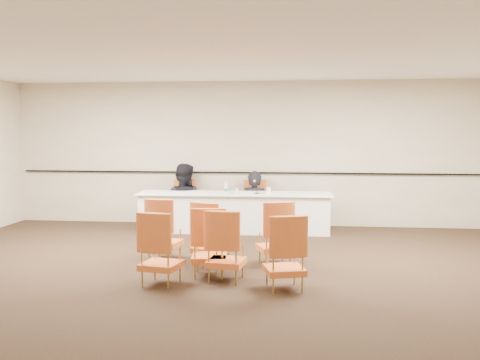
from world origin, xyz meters
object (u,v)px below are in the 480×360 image
object	(u,v)px
microphone	(257,187)
coffee_cup	(269,191)
panelist_main_chair	(254,204)
aud_chair_back_mid	(226,245)
water_bottle	(226,187)
aud_chair_back_right	(284,252)
aud_chair_front_mid	(212,234)
aud_chair_back_left	(161,248)
panelist_second	(183,207)
panelist_second_chair	(183,203)
aud_chair_front_left	(165,229)
aud_chair_front_right	(275,233)
panelist_main	(254,212)
drinking_glass	(236,191)
aud_chair_extra	(209,241)
panel_table	(234,212)

from	to	relation	value
microphone	coffee_cup	size ratio (longest dim) A/B	1.91
panelist_main_chair	aud_chair_back_mid	size ratio (longest dim) A/B	1.00
water_bottle	aud_chair_back_right	xyz separation A→B (m)	(1.25, -3.74, -0.40)
aud_chair_back_mid	aud_chair_back_right	xyz separation A→B (m)	(0.77, -0.30, 0.00)
coffee_cup	aud_chair_back_right	xyz separation A→B (m)	(0.41, -3.65, -0.35)
aud_chair_front_mid	aud_chair_back_left	bearing A→B (deg)	-94.02
aud_chair_back_left	panelist_second	bearing A→B (deg)	109.26
panelist_second_chair	aud_chair_front_left	bearing A→B (deg)	-84.01
panelist_main_chair	aud_chair_front_right	world-z (taller)	same
panelist_second_chair	microphone	xyz separation A→B (m)	(1.60, -0.61, 0.41)
panelist_second	panelist_second_chair	distance (m)	0.09
panelist_main_chair	aud_chair_front_mid	distance (m)	3.32
panelist_main	aud_chair_front_mid	world-z (taller)	panelist_main
panelist_main_chair	water_bottle	bearing A→B (deg)	-130.08
aud_chair_front_mid	aud_chair_back_mid	size ratio (longest dim) A/B	1.00
panelist_main_chair	water_bottle	size ratio (longest dim) A/B	4.15
water_bottle	drinking_glass	size ratio (longest dim) A/B	2.29
aud_chair_front_mid	panelist_main	bearing A→B (deg)	105.84
aud_chair_front_left	aud_chair_back_right	bearing A→B (deg)	-26.80
microphone	aud_chair_front_right	world-z (taller)	microphone
microphone	water_bottle	xyz separation A→B (m)	(-0.61, 0.02, -0.02)
coffee_cup	aud_chair_back_right	size ratio (longest dim) A/B	0.15
panelist_main	panelist_second_chair	distance (m)	1.50
panelist_main_chair	drinking_glass	distance (m)	0.83
water_bottle	coffee_cup	bearing A→B (deg)	-6.54
panelist_main	aud_chair_back_left	bearing A→B (deg)	88.71
panelist_main_chair	aud_chair_extra	xyz separation A→B (m)	(-0.28, -3.84, 0.00)
panelist_second	drinking_glass	size ratio (longest dim) A/B	18.29
aud_chair_extra	panelist_second_chair	bearing A→B (deg)	101.27
drinking_glass	coffee_cup	size ratio (longest dim) A/B	0.72
panelist_main_chair	aud_chair_back_left	bearing A→B (deg)	-101.99
coffee_cup	aud_chair_front_mid	size ratio (longest dim) A/B	0.15
microphone	aud_chair_back_left	size ratio (longest dim) A/B	0.28
aud_chair_back_left	aud_chair_back_mid	world-z (taller)	same
aud_chair_front_right	microphone	bearing A→B (deg)	80.91
aud_chair_front_mid	aud_chair_back_left	size ratio (longest dim) A/B	1.00
aud_chair_front_right	drinking_glass	bearing A→B (deg)	89.77
aud_chair_front_left	aud_chair_back_mid	bearing A→B (deg)	-34.80
panelist_second_chair	aud_chair_front_right	xyz separation A→B (m)	(2.06, -3.09, 0.00)
panel_table	aud_chair_front_left	bearing A→B (deg)	-108.98
panelist_main	aud_chair_back_left	world-z (taller)	panelist_main
water_bottle	aud_chair_front_right	bearing A→B (deg)	-66.69
coffee_cup	aud_chair_back_left	xyz separation A→B (m)	(-1.16, -3.59, -0.35)
aud_chair_front_left	water_bottle	bearing A→B (deg)	85.14
coffee_cup	aud_chair_back_mid	distance (m)	3.38
aud_chair_back_right	panelist_second	bearing A→B (deg)	101.40
drinking_glass	aud_chair_front_right	xyz separation A→B (m)	(0.86, -2.42, -0.33)
panelist_main_chair	aud_chair_back_right	distance (m)	4.43
panelist_main	panelist_second_chair	size ratio (longest dim) A/B	1.81
panelist_main_chair	panelist_second	size ratio (longest dim) A/B	0.52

